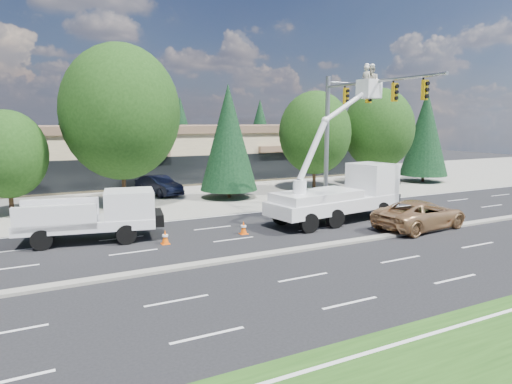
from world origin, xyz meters
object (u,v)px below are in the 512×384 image
utility_pickup (97,221)px  bucket_truck (344,187)px  signal_mast (347,119)px  minivan (420,214)px

utility_pickup → bucket_truck: bucket_truck is taller
signal_mast → bucket_truck: bearing=-129.1°
minivan → utility_pickup: bearing=65.0°
bucket_truck → minivan: 4.57m
minivan → bucket_truck: bearing=26.3°
signal_mast → bucket_truck: size_ratio=1.09×
utility_pickup → bucket_truck: (13.93, -1.79, 0.98)m
utility_pickup → signal_mast: bearing=14.6°
signal_mast → minivan: bearing=-88.5°
signal_mast → utility_pickup: (-16.14, -0.94, -5.03)m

